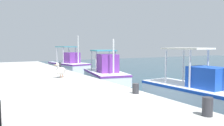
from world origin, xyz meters
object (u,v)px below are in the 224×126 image
at_px(pelican, 61,70).
at_px(mooring_bollard_nearest, 59,66).
at_px(fishing_boat_third, 196,89).
at_px(fishing_boat_nearest, 69,65).
at_px(mooring_bollard_second, 136,88).
at_px(fishing_boat_second, 105,73).
at_px(mooring_bollard_third, 207,107).

xyz_separation_m(pelican, mooring_bollard_nearest, (-4.11, 1.14, -0.14)).
height_order(fishing_boat_third, mooring_bollard_nearest, fishing_boat_third).
bearing_deg(mooring_bollard_nearest, pelican, -15.44).
relative_size(fishing_boat_nearest, mooring_bollard_second, 13.53).
distance_m(fishing_boat_third, pelican, 6.88).
bearing_deg(mooring_bollard_second, fishing_boat_nearest, 170.57).
xyz_separation_m(fishing_boat_nearest, fishing_boat_third, (13.93, 1.13, -0.10)).
height_order(fishing_boat_third, pelican, fishing_boat_third).
xyz_separation_m(fishing_boat_third, mooring_bollard_nearest, (-9.18, -3.48, 0.49)).
bearing_deg(mooring_bollard_nearest, fishing_boat_nearest, 153.66).
bearing_deg(mooring_bollard_second, fishing_boat_second, 160.35).
bearing_deg(pelican, mooring_bollard_third, 7.80).
height_order(pelican, mooring_bollard_second, pelican).
height_order(pelican, mooring_bollard_third, pelican).
relative_size(fishing_boat_second, mooring_bollard_nearest, 9.98).
bearing_deg(pelican, fishing_boat_third, 42.35).
relative_size(fishing_boat_second, mooring_bollard_third, 10.91).
bearing_deg(pelican, mooring_bollard_second, 12.12).
bearing_deg(fishing_boat_second, mooring_bollard_third, -14.03).
xyz_separation_m(mooring_bollard_second, mooring_bollard_third, (3.00, 0.00, 0.05)).
distance_m(fishing_boat_second, mooring_bollard_third, 10.31).
xyz_separation_m(fishing_boat_third, mooring_bollard_third, (3.23, -3.48, 0.46)).
xyz_separation_m(pelican, mooring_bollard_third, (8.30, 1.14, -0.17)).
distance_m(fishing_boat_second, pelican, 4.05).
distance_m(fishing_boat_second, mooring_bollard_nearest, 3.50).
xyz_separation_m(pelican, mooring_bollard_second, (5.30, 1.14, -0.22)).
relative_size(mooring_bollard_nearest, mooring_bollard_second, 1.39).
height_order(fishing_boat_nearest, fishing_boat_second, fishing_boat_nearest).
bearing_deg(fishing_boat_second, pelican, -64.99).
height_order(fishing_boat_second, pelican, fishing_boat_second).
height_order(fishing_boat_nearest, mooring_bollard_third, fishing_boat_nearest).
height_order(fishing_boat_nearest, fishing_boat_third, fishing_boat_nearest).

